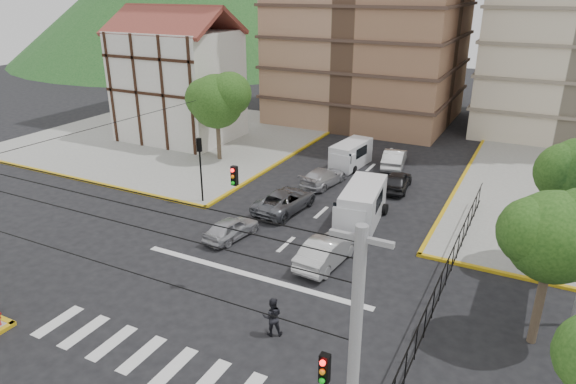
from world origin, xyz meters
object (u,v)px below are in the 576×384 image
Objects in this scene: car_silver_front_left at (231,228)px; car_white_front_right at (327,251)px; pedestrian_crosswalk at (272,317)px; van_left_lane at (350,156)px; van_right_lane at (361,206)px; traffic_light_nw at (200,159)px.

car_white_front_right reaches higher than car_silver_front_left.
car_silver_front_left is 9.30m from pedestrian_crosswalk.
van_left_lane reaches higher than car_white_front_right.
van_right_lane is at bearing -118.25° from pedestrian_crosswalk.
pedestrian_crosswalk is at bearing 142.78° from car_silver_front_left.
car_silver_front_left is 6.11m from car_white_front_right.
car_white_front_right is 6.52m from pedestrian_crosswalk.
van_right_lane reaches higher than van_left_lane.
car_white_front_right is at bearing -96.35° from van_right_lane.
van_right_lane is 12.13m from pedestrian_crosswalk.
car_white_front_right is (0.11, -5.60, -0.39)m from van_right_lane.
car_white_front_right is at bearing -19.25° from traffic_light_nw.
van_right_lane is 1.17× the size of van_left_lane.
van_right_lane is 1.18× the size of car_white_front_right.
car_white_front_right is (10.71, -3.74, -2.35)m from traffic_light_nw.
van_left_lane reaches higher than pedestrian_crosswalk.
pedestrian_crosswalk is at bearing 97.60° from car_white_front_right.
traffic_light_nw reaches higher than car_white_front_right.
traffic_light_nw is at bearing -73.19° from pedestrian_crosswalk.
pedestrian_crosswalk reaches higher than car_silver_front_left.
van_left_lane reaches higher than car_silver_front_left.
traffic_light_nw reaches higher than van_left_lane.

